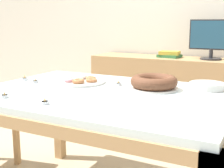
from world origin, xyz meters
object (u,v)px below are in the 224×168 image
(book_stack, at_px, (170,54))
(tealight_right_edge, at_px, (119,84))
(plate_stack, at_px, (207,86))
(tealight_centre, at_px, (5,96))
(tealight_near_cakes, at_px, (45,102))
(cake_chocolate_round, at_px, (154,83))
(tealight_near_front, at_px, (25,79))
(pastry_platter, at_px, (79,81))
(tealight_left_edge, at_px, (35,82))
(computer_monitor, at_px, (212,40))

(book_stack, bearing_deg, tealight_right_edge, -86.44)
(book_stack, xyz_separation_m, plate_stack, (0.61, -1.18, -0.06))
(tealight_centre, relative_size, tealight_near_cakes, 1.00)
(cake_chocolate_round, height_order, tealight_right_edge, cake_chocolate_round)
(plate_stack, bearing_deg, book_stack, 117.08)
(tealight_near_front, height_order, tealight_near_cakes, same)
(cake_chocolate_round, bearing_deg, pastry_platter, -176.16)
(pastry_platter, relative_size, plate_stack, 1.66)
(tealight_left_edge, bearing_deg, tealight_centre, -71.25)
(tealight_centre, xyz_separation_m, tealight_right_edge, (0.39, 0.58, 0.00))
(book_stack, bearing_deg, cake_chocolate_round, -76.44)
(tealight_right_edge, height_order, tealight_near_cakes, same)
(tealight_centre, relative_size, tealight_left_edge, 1.00)
(tealight_left_edge, bearing_deg, cake_chocolate_round, 13.18)
(tealight_near_cakes, bearing_deg, pastry_platter, 106.47)
(computer_monitor, height_order, tealight_left_edge, computer_monitor)
(tealight_near_cakes, bearing_deg, book_stack, 89.14)
(book_stack, distance_m, cake_chocolate_round, 1.37)
(computer_monitor, distance_m, plate_stack, 1.22)
(book_stack, relative_size, cake_chocolate_round, 0.80)
(tealight_near_front, relative_size, tealight_left_edge, 1.00)
(tealight_right_edge, relative_size, tealight_left_edge, 1.00)
(tealight_right_edge, distance_m, tealight_near_cakes, 0.60)
(pastry_platter, bearing_deg, book_stack, 82.09)
(tealight_near_front, height_order, tealight_right_edge, same)
(book_stack, height_order, pastry_platter, book_stack)
(pastry_platter, height_order, tealight_near_cakes, pastry_platter)
(plate_stack, height_order, tealight_centre, plate_stack)
(plate_stack, bearing_deg, tealight_centre, -141.66)
(computer_monitor, relative_size, book_stack, 1.81)
(pastry_platter, xyz_separation_m, tealight_near_front, (-0.39, -0.10, -0.00))
(computer_monitor, distance_m, book_stack, 0.44)
(computer_monitor, relative_size, tealight_centre, 10.60)
(cake_chocolate_round, relative_size, pastry_platter, 0.83)
(cake_chocolate_round, xyz_separation_m, plate_stack, (0.28, 0.15, -0.02))
(pastry_platter, relative_size, tealight_centre, 8.74)
(cake_chocolate_round, relative_size, tealight_centre, 7.28)
(tealight_near_front, bearing_deg, pastry_platter, 14.24)
(pastry_platter, xyz_separation_m, tealight_centre, (-0.12, -0.54, -0.00))
(plate_stack, xyz_separation_m, tealight_near_cakes, (-0.63, -0.73, -0.01))
(tealight_right_edge, bearing_deg, pastry_platter, -171.67)
(book_stack, distance_m, tealight_left_edge, 1.58)
(pastry_platter, distance_m, tealight_right_edge, 0.28)
(cake_chocolate_round, relative_size, tealight_near_cakes, 7.28)
(pastry_platter, bearing_deg, tealight_centre, -102.43)
(tealight_right_edge, bearing_deg, computer_monitor, 76.26)
(pastry_platter, xyz_separation_m, tealight_near_cakes, (0.16, -0.55, -0.00))
(plate_stack, relative_size, tealight_near_cakes, 5.25)
(computer_monitor, height_order, cake_chocolate_round, computer_monitor)
(pastry_platter, bearing_deg, plate_stack, 13.06)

